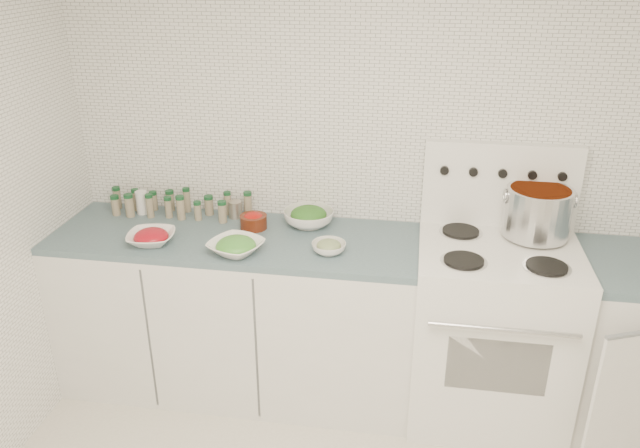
{
  "coord_description": "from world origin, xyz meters",
  "views": [
    {
      "loc": [
        0.06,
        -1.55,
        2.23
      ],
      "look_at": [
        -0.38,
        1.14,
        1.02
      ],
      "focal_mm": 35.0,
      "sensor_mm": 36.0,
      "label": 1
    }
  ],
  "objects_px": {
    "bowl_tomato": "(151,237)",
    "bowl_snowpea": "(236,246)",
    "stock_pot": "(538,210)",
    "stove": "(491,326)"
  },
  "relations": [
    {
      "from": "bowl_tomato",
      "to": "bowl_snowpea",
      "type": "distance_m",
      "value": 0.44
    },
    {
      "from": "stock_pot",
      "to": "bowl_snowpea",
      "type": "distance_m",
      "value": 1.46
    },
    {
      "from": "stove",
      "to": "stock_pot",
      "type": "relative_size",
      "value": 4.08
    },
    {
      "from": "stove",
      "to": "bowl_tomato",
      "type": "relative_size",
      "value": 5.21
    },
    {
      "from": "stove",
      "to": "bowl_snowpea",
      "type": "relative_size",
      "value": 4.24
    },
    {
      "from": "stove",
      "to": "stock_pot",
      "type": "distance_m",
      "value": 0.62
    },
    {
      "from": "stock_pot",
      "to": "stove",
      "type": "bearing_deg",
      "value": -138.51
    },
    {
      "from": "stove",
      "to": "stock_pot",
      "type": "xyz_separation_m",
      "value": [
        0.17,
        0.15,
        0.58
      ]
    },
    {
      "from": "stove",
      "to": "bowl_snowpea",
      "type": "height_order",
      "value": "stove"
    },
    {
      "from": "stove",
      "to": "bowl_tomato",
      "type": "distance_m",
      "value": 1.74
    }
  ]
}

